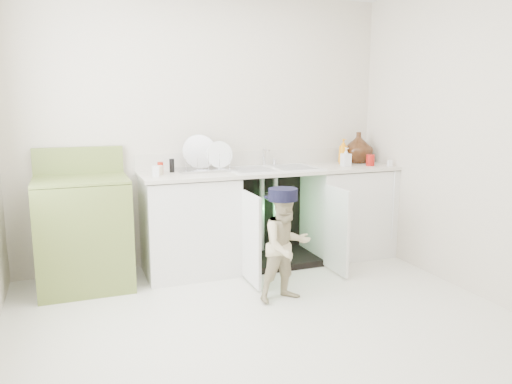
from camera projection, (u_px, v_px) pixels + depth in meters
ground at (266, 322)px, 3.49m from camera, size 3.50×3.50×0.00m
room_shell at (267, 143)px, 3.26m from camera, size 6.00×5.50×1.26m
counter_run at (275, 214)px, 4.72m from camera, size 2.44×1.02×1.21m
avocado_stove at (84, 231)px, 4.09m from camera, size 0.73×0.65×1.14m
repair_worker at (286, 244)px, 3.80m from camera, size 0.56×0.74×0.88m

